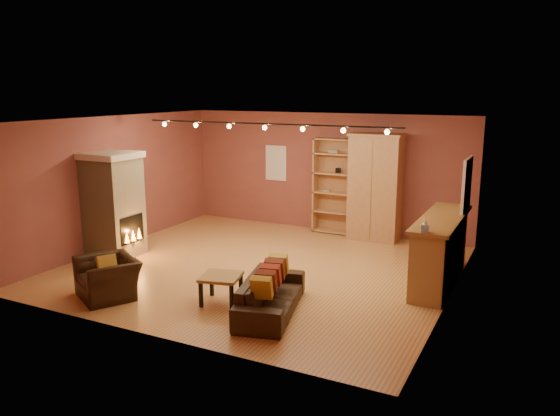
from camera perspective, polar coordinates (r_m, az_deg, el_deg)
The scene contains 16 objects.
floor at distance 10.50m, azimuth -2.04°, elevation -6.25°, with size 7.00×7.00×0.00m, color #AC743D.
ceiling at distance 9.96m, azimuth -2.17°, elevation 9.19°, with size 7.00×7.00×0.00m, color brown.
back_wall at distance 13.04m, azimuth 4.74°, elevation 3.73°, with size 7.00×0.02×2.80m, color brown.
left_wall at distance 12.18m, azimuth -16.74°, elevation 2.63°, with size 0.02×6.50×2.80m, color brown.
right_wall at distance 9.04m, azimuth 17.79°, elevation -0.70°, with size 0.02×6.50×2.80m, color brown.
fireplace at distance 11.50m, azimuth -16.99°, elevation 0.34°, with size 1.01×0.98×2.12m.
back_window at distance 13.53m, azimuth -0.41°, elevation 4.72°, with size 0.56×0.04×0.86m, color white.
bookcase at distance 12.88m, azimuth 5.64°, elevation 2.41°, with size 0.91×0.36×2.24m.
armoire at distance 12.36m, azimuth 9.94°, elevation 2.17°, with size 1.18×0.67×2.40m.
bar_counter at distance 9.91m, azimuth 16.37°, elevation -4.23°, with size 0.66×2.51×1.20m.
tissue_box at distance 8.64m, azimuth 14.93°, elevation -1.87°, with size 0.12×0.12×0.21m.
right_window at distance 10.36m, azimuth 18.93°, elevation 2.24°, with size 0.05×0.90×1.00m, color white.
loveseat at distance 8.38m, azimuth -0.98°, elevation -8.37°, with size 0.99×1.96×0.78m.
armchair at distance 9.39m, azimuth -17.57°, elevation -6.31°, with size 1.19×1.05×0.87m.
coffee_table at distance 8.79m, azimuth -6.18°, elevation -7.42°, with size 0.73×0.73×0.46m.
track_rail at distance 10.15m, azimuth -1.62°, elevation 8.59°, with size 5.20×0.09×0.13m.
Camera 1 is at (4.76, -8.73, 3.35)m, focal length 35.00 mm.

